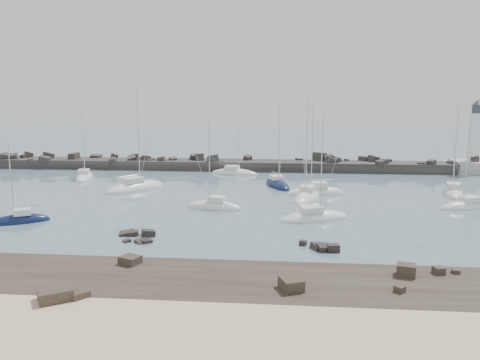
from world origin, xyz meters
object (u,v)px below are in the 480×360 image
at_px(lighthouse, 473,157).
at_px(sailboat_11, 467,207).
at_px(sailboat_9, 316,193).
at_px(sailboat_3, 136,188).
at_px(sailboat_10, 453,193).
at_px(sailboat_1, 84,178).
at_px(sailboat_2, 20,221).
at_px(sailboat_6, 307,198).
at_px(sailboat_7, 314,219).
at_px(sailboat_4, 234,174).
at_px(sailboat_5, 214,207).
at_px(sailboat_8, 277,185).

height_order(lighthouse, sailboat_11, lighthouse).
height_order(lighthouse, sailboat_9, lighthouse).
distance_m(sailboat_3, sailboat_10, 48.47).
distance_m(sailboat_1, sailboat_2, 30.19).
height_order(sailboat_6, sailboat_11, sailboat_6).
bearing_deg(sailboat_7, sailboat_1, 146.98).
distance_m(sailboat_4, sailboat_9, 22.25).
height_order(sailboat_4, sailboat_9, sailboat_4).
xyz_separation_m(sailboat_3, sailboat_9, (28.02, -1.22, -0.00)).
bearing_deg(sailboat_2, sailboat_10, 20.82).
distance_m(sailboat_5, sailboat_9, 17.33).
bearing_deg(sailboat_4, lighthouse, 7.51).
bearing_deg(sailboat_8, sailboat_2, -139.19).
bearing_deg(sailboat_8, lighthouse, 24.84).
bearing_deg(sailboat_10, sailboat_4, 155.80).
relative_size(sailboat_1, sailboat_6, 0.92).
distance_m(lighthouse, sailboat_10, 24.33).
distance_m(sailboat_1, sailboat_7, 46.69).
height_order(sailboat_4, sailboat_7, sailboat_4).
bearing_deg(sailboat_6, sailboat_5, -150.57).
bearing_deg(sailboat_2, lighthouse, 32.61).
distance_m(sailboat_2, sailboat_6, 37.29).
bearing_deg(sailboat_4, sailboat_8, -53.83).
xyz_separation_m(sailboat_3, sailboat_6, (26.51, -4.74, -0.00)).
bearing_deg(sailboat_6, sailboat_2, -154.78).
distance_m(lighthouse, sailboat_2, 79.24).
bearing_deg(sailboat_3, sailboat_4, 48.92).
bearing_deg(sailboat_7, lighthouse, 49.60).
height_order(sailboat_2, sailboat_4, sailboat_4).
relative_size(sailboat_5, sailboat_11, 0.95).
bearing_deg(sailboat_10, sailboat_6, -166.45).
relative_size(sailboat_5, sailboat_9, 0.84).
height_order(lighthouse, sailboat_5, lighthouse).
distance_m(lighthouse, sailboat_6, 42.58).
distance_m(sailboat_6, sailboat_11, 21.03).
bearing_deg(sailboat_11, sailboat_7, -159.10).
xyz_separation_m(sailboat_3, sailboat_5, (14.21, -11.68, -0.01)).
bearing_deg(sailboat_11, sailboat_10, 82.02).
relative_size(lighthouse, sailboat_6, 0.97).
height_order(lighthouse, sailboat_1, lighthouse).
bearing_deg(lighthouse, sailboat_1, -169.80).
xyz_separation_m(sailboat_2, sailboat_6, (33.73, 15.89, 0.01)).
bearing_deg(sailboat_3, sailboat_7, -31.28).
xyz_separation_m(lighthouse, sailboat_3, (-59.49, -22.05, -2.94)).
relative_size(lighthouse, sailboat_7, 1.06).
relative_size(sailboat_1, sailboat_8, 0.97).
bearing_deg(sailboat_1, sailboat_5, -38.13).
relative_size(lighthouse, sailboat_8, 1.03).
distance_m(sailboat_1, sailboat_6, 41.23).
xyz_separation_m(sailboat_7, sailboat_8, (-4.62, 21.11, 0.01)).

